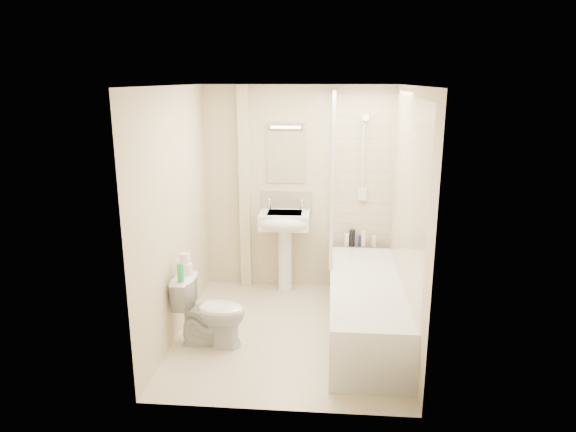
{
  "coord_description": "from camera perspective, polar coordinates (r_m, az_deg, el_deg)",
  "views": [
    {
      "loc": [
        0.38,
        -4.64,
        2.46
      ],
      "look_at": [
        -0.03,
        0.2,
        1.16
      ],
      "focal_mm": 32.0,
      "sensor_mm": 36.0,
      "label": 1
    }
  ],
  "objects": [
    {
      "name": "bottle_white_b",
      "position": [
        6.11,
        9.55,
        -2.75
      ],
      "size": [
        0.05,
        0.05,
        0.14
      ],
      "primitive_type": "cylinder",
      "color": "silver",
      "rests_on": "bathtub"
    },
    {
      "name": "bottle_white_a",
      "position": [
        6.09,
        6.54,
        -2.63
      ],
      "size": [
        0.06,
        0.06,
        0.15
      ],
      "primitive_type": "cylinder",
      "color": "white",
      "rests_on": "bathtub"
    },
    {
      "name": "wall_right",
      "position": [
        4.86,
        13.16,
        -0.39
      ],
      "size": [
        0.02,
        2.5,
        2.4
      ],
      "primitive_type": "cube",
      "color": "beige",
      "rests_on": "ground"
    },
    {
      "name": "tile_back",
      "position": [
        5.98,
        8.31,
        4.89
      ],
      "size": [
        0.7,
        0.01,
        1.75
      ],
      "primitive_type": "cube",
      "color": "beige",
      "rests_on": "wall_back"
    },
    {
      "name": "pipe_boxing",
      "position": [
        6.05,
        -4.82,
        2.94
      ],
      "size": [
        0.12,
        0.12,
        2.4
      ],
      "primitive_type": "cube",
      "color": "beige",
      "rests_on": "ground"
    },
    {
      "name": "toilet_roll_lower",
      "position": [
        4.95,
        -11.15,
        -5.81
      ],
      "size": [
        0.1,
        0.1,
        0.1
      ],
      "primitive_type": "cylinder",
      "color": "white",
      "rests_on": "toilet"
    },
    {
      "name": "bottle_blue",
      "position": [
        6.1,
        8.05,
        -2.75
      ],
      "size": [
        0.05,
        0.05,
        0.13
      ],
      "primitive_type": "cylinder",
      "color": "navy",
      "rests_on": "bathtub"
    },
    {
      "name": "shower_fixture",
      "position": [
        5.92,
        8.36,
        5.97
      ],
      "size": [
        0.1,
        0.16,
        0.99
      ],
      "color": "white",
      "rests_on": "wall_back"
    },
    {
      "name": "floor",
      "position": [
        5.27,
        0.12,
        -12.82
      ],
      "size": [
        2.5,
        2.5,
        0.0
      ],
      "primitive_type": "plane",
      "color": "beige",
      "rests_on": "ground"
    },
    {
      "name": "wall_back",
      "position": [
        6.04,
        1.1,
        2.96
      ],
      "size": [
        2.2,
        0.02,
        2.4
      ],
      "primitive_type": "cube",
      "color": "beige",
      "rests_on": "ground"
    },
    {
      "name": "ceiling",
      "position": [
        4.66,
        0.14,
        14.28
      ],
      "size": [
        2.2,
        2.5,
        0.02
      ],
      "primitive_type": "cube",
      "color": "white",
      "rests_on": "wall_back"
    },
    {
      "name": "toilet",
      "position": [
        4.98,
        -8.56,
        -10.4
      ],
      "size": [
        0.52,
        0.74,
        0.67
      ],
      "primitive_type": "imported",
      "rotation": [
        0.0,
        0.0,
        1.46
      ],
      "color": "white",
      "rests_on": "ground"
    },
    {
      "name": "tile_right",
      "position": [
        4.86,
        13.09,
        2.32
      ],
      "size": [
        0.01,
        2.1,
        1.75
      ],
      "primitive_type": "cube",
      "color": "beige",
      "rests_on": "wall_right"
    },
    {
      "name": "strip_light",
      "position": [
        5.9,
        -0.23,
        10.06
      ],
      "size": [
        0.42,
        0.07,
        0.07
      ],
      "primitive_type": "cube",
      "color": "silver",
      "rests_on": "wall_back"
    },
    {
      "name": "toilet_roll_upper",
      "position": [
        4.94,
        -11.4,
        -4.63
      ],
      "size": [
        0.1,
        0.1,
        0.09
      ],
      "primitive_type": "cylinder",
      "color": "white",
      "rests_on": "toilet_roll_lower"
    },
    {
      "name": "bottle_cream",
      "position": [
        6.09,
        8.36,
        -2.52
      ],
      "size": [
        0.06,
        0.06,
        0.18
      ],
      "primitive_type": "cylinder",
      "color": "#F5E5BE",
      "rests_on": "bathtub"
    },
    {
      "name": "splashback",
      "position": [
        6.08,
        -0.2,
        1.4
      ],
      "size": [
        0.6,
        0.02,
        0.3
      ],
      "primitive_type": "cube",
      "color": "beige",
      "rests_on": "wall_back"
    },
    {
      "name": "bottle_black_b",
      "position": [
        6.08,
        7.13,
        -2.43
      ],
      "size": [
        0.07,
        0.07,
        0.2
      ],
      "primitive_type": "cylinder",
      "color": "black",
      "rests_on": "bathtub"
    },
    {
      "name": "shower_screen",
      "position": [
        5.53,
        4.95,
        4.44
      ],
      "size": [
        0.04,
        0.92,
        1.8
      ],
      "color": "white",
      "rests_on": "bathtub"
    },
    {
      "name": "wall_left",
      "position": [
        5.03,
        -12.45,
        0.16
      ],
      "size": [
        0.02,
        2.5,
        2.4
      ],
      "primitive_type": "cube",
      "color": "beige",
      "rests_on": "ground"
    },
    {
      "name": "green_bottle",
      "position": [
        4.78,
        -11.88,
        -6.16
      ],
      "size": [
        0.06,
        0.06,
        0.18
      ],
      "primitive_type": "cylinder",
      "color": "#26BA5B",
      "rests_on": "toilet"
    },
    {
      "name": "pedestal_sink",
      "position": [
        5.92,
        -0.39,
        -1.5
      ],
      "size": [
        0.57,
        0.51,
        1.1
      ],
      "color": "white",
      "rests_on": "ground"
    },
    {
      "name": "mirror",
      "position": [
        5.97,
        -0.21,
        6.53
      ],
      "size": [
        0.46,
        0.01,
        0.6
      ],
      "primitive_type": "cube",
      "color": "white",
      "rests_on": "wall_back"
    },
    {
      "name": "bathtub",
      "position": [
        5.18,
        8.59,
        -9.92
      ],
      "size": [
        0.7,
        2.1,
        0.55
      ],
      "color": "white",
      "rests_on": "ground"
    }
  ]
}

